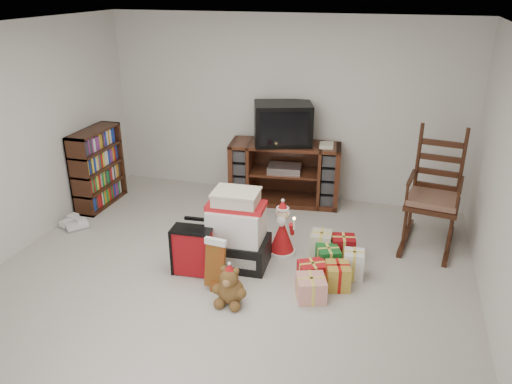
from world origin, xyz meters
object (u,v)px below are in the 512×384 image
santa_figurine (282,233)px  rocking_chair (432,204)px  red_suitcase (193,251)px  gift_pile (237,233)px  gift_cluster (331,264)px  teddy_bear (230,287)px  sneaker_pair (74,224)px  bookshelf (98,169)px  tv_stand (285,173)px  crt_television (283,124)px  mrs_claus_figurine (232,226)px

santa_figurine → rocking_chair: bearing=25.5°
red_suitcase → gift_pile: bearing=34.4°
gift_pile → gift_cluster: (1.02, 0.08, -0.25)m
santa_figurine → teddy_bear: bearing=-102.8°
teddy_bear → sneaker_pair: (-2.42, 0.94, -0.13)m
teddy_bear → gift_cluster: teddy_bear is taller
bookshelf → rocking_chair: 4.33m
red_suitcase → santa_figurine: size_ratio=0.93×
teddy_bear → santa_figurine: (0.24, 1.07, 0.08)m
tv_stand → rocking_chair: (1.91, -0.65, 0.06)m
bookshelf → teddy_bear: (2.49, -1.69, -0.34)m
tv_stand → crt_television: size_ratio=1.77×
bookshelf → santa_figurine: 2.81m
crt_television → gift_pile: bearing=-110.5°
santa_figurine → bookshelf: bearing=167.4°
rocking_chair → mrs_claus_figurine: (-2.20, -0.72, -0.26)m
bookshelf → gift_pile: bookshelf is taller
gift_pile → santa_figurine: size_ratio=1.29×
red_suitcase → gift_cluster: red_suitcase is taller
gift_pile → crt_television: (0.06, 1.76, 0.75)m
tv_stand → sneaker_pair: tv_stand is taller
tv_stand → gift_cluster: 1.95m
mrs_claus_figurine → rocking_chair: bearing=18.0°
rocking_chair → sneaker_pair: (-4.26, -0.90, -0.44)m
gift_pile → gift_cluster: size_ratio=0.80×
tv_stand → sneaker_pair: 2.84m
sneaker_pair → teddy_bear: bearing=3.4°
gift_cluster → crt_television: 2.18m
tv_stand → gift_pile: tv_stand is taller
tv_stand → rocking_chair: 2.02m
red_suitcase → gift_cluster: 1.46m
red_suitcase → santa_figurine: (0.80, 0.67, -0.01)m
rocking_chair → crt_television: bearing=169.7°
mrs_claus_figurine → gift_cluster: size_ratio=0.56×
santa_figurine → gift_pile: bearing=-138.9°
santa_figurine → gift_cluster: santa_figurine is taller
sneaker_pair → rocking_chair: bearing=36.5°
rocking_chair → sneaker_pair: 4.37m
santa_figurine → mrs_claus_figurine: size_ratio=1.10×
red_suitcase → santa_figurine: bearing=35.7°
bookshelf → red_suitcase: bearing=-33.6°
crt_television → mrs_claus_figurine: bearing=-119.2°
tv_stand → gift_cluster: size_ratio=1.45×
bookshelf → santa_figurine: bearing=-12.6°
red_suitcase → gift_cluster: bearing=11.1°
tv_stand → teddy_bear: bearing=-95.6°
gift_pile → teddy_bear: bearing=-79.5°
crt_television → gift_cluster: bearing=-78.9°
gift_pile → crt_television: bearing=85.0°
gift_cluster → crt_television: crt_television is taller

